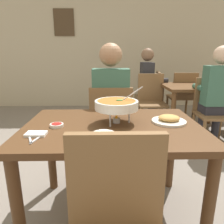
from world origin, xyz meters
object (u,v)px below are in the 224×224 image
chair_bg_middle (152,93)px  chair_bg_corner (183,94)px  chair_bg_left (212,108)px  rice_plate (104,137)px  patron_bg_left (216,91)px  patron_bg_middle (149,81)px  dining_table_main (112,140)px  sauce_dish (57,125)px  appetizer_plate (169,120)px  chair_diner_main (111,123)px  curry_bowl (116,105)px  dining_table_far (195,94)px  chair_bg_window (151,98)px  diner_main (111,101)px

chair_bg_middle → chair_bg_corner: (0.54, -0.09, 0.00)m
chair_bg_left → rice_plate: bearing=-131.9°
rice_plate → patron_bg_left: patron_bg_left is taller
chair_bg_left → patron_bg_middle: patron_bg_middle is taller
dining_table_main → sauce_dish: sauce_dish is taller
chair_bg_left → chair_bg_middle: size_ratio=1.00×
appetizer_plate → patron_bg_middle: patron_bg_middle is taller
chair_bg_corner → rice_plate: bearing=-118.0°
chair_bg_corner → patron_bg_middle: patron_bg_middle is taller
dining_table_main → chair_bg_left: chair_bg_left is taller
chair_diner_main → patron_bg_middle: (0.71, 1.68, 0.24)m
dining_table_main → curry_bowl: 0.25m
dining_table_main → patron_bg_middle: 2.50m
curry_bowl → dining_table_far: 2.26m
chair_bg_left → patron_bg_middle: bearing=121.8°
chair_diner_main → dining_table_far: chair_diner_main is taller
chair_diner_main → chair_bg_window: 1.45m
curry_bowl → patron_bg_middle: patron_bg_middle is taller
dining_table_main → appetizer_plate: size_ratio=5.01×
dining_table_main → patron_bg_left: patron_bg_left is taller
chair_bg_window → chair_bg_corner: bearing=29.1°
sauce_dish → chair_bg_middle: (1.16, 2.47, -0.24)m
sauce_dish → patron_bg_left: size_ratio=0.07×
chair_bg_left → chair_bg_middle: same height
chair_diner_main → rice_plate: chair_diner_main is taller
sauce_dish → chair_bg_window: size_ratio=0.10×
curry_bowl → patron_bg_left: size_ratio=0.25×
appetizer_plate → patron_bg_left: bearing=51.9°
chair_diner_main → sauce_dish: size_ratio=10.00×
dining_table_main → chair_diner_main: chair_diner_main is taller
curry_bowl → patron_bg_left: patron_bg_left is taller
chair_diner_main → chair_bg_left: bearing=24.3°
curry_bowl → chair_bg_left: 1.89m
chair_bg_window → diner_main: bearing=-118.8°
chair_bg_window → dining_table_main: bearing=-109.0°
appetizer_plate → chair_bg_corner: size_ratio=0.27×
appetizer_plate → patron_bg_left: (0.97, 1.24, -0.01)m
dining_table_far → chair_bg_window: bearing=169.6°
chair_diner_main → sauce_dish: (-0.37, -0.74, 0.24)m
curry_bowl → sauce_dish: (-0.40, -0.07, -0.12)m
rice_plate → chair_bg_window: 2.38m
dining_table_far → chair_bg_middle: 0.81m
chair_bg_left → chair_bg_window: size_ratio=1.00×
rice_plate → chair_diner_main: bearing=86.7°
diner_main → chair_bg_corner: size_ratio=1.46×
chair_diner_main → curry_bowl: size_ratio=2.71×
rice_plate → dining_table_far: bearing=56.5°
patron_bg_middle → chair_bg_middle: bearing=30.5°
chair_diner_main → patron_bg_middle: 1.84m
appetizer_plate → chair_bg_corner: 2.49m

